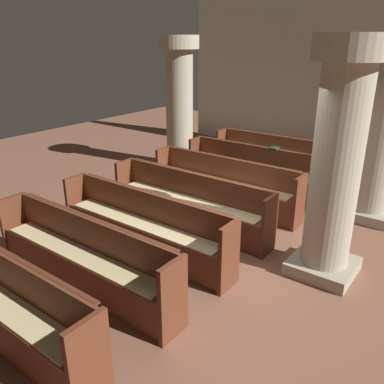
# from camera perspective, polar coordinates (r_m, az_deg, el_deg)

# --- Properties ---
(ground_plane) EXTENTS (19.20, 19.20, 0.00)m
(ground_plane) POSITION_cam_1_polar(r_m,az_deg,el_deg) (6.32, 5.67, -7.74)
(ground_plane) COLOR brown
(back_wall) EXTENTS (10.00, 0.16, 4.50)m
(back_wall) POSITION_cam_1_polar(r_m,az_deg,el_deg) (11.24, 23.15, 15.53)
(back_wall) COLOR silver
(back_wall) RESTS_ON ground
(pew_row_0) EXTENTS (3.04, 0.46, 0.93)m
(pew_row_0) POSITION_cam_1_polar(r_m,az_deg,el_deg) (9.43, 11.98, 5.09)
(pew_row_0) COLOR brown
(pew_row_0) RESTS_ON ground
(pew_row_1) EXTENTS (3.04, 0.46, 0.93)m
(pew_row_1) POSITION_cam_1_polar(r_m,az_deg,el_deg) (8.47, 8.73, 3.47)
(pew_row_1) COLOR brown
(pew_row_1) RESTS_ON ground
(pew_row_2) EXTENTS (3.04, 0.47, 0.93)m
(pew_row_2) POSITION_cam_1_polar(r_m,az_deg,el_deg) (7.55, 4.68, 1.44)
(pew_row_2) COLOR brown
(pew_row_2) RESTS_ON ground
(pew_row_3) EXTENTS (3.04, 0.46, 0.93)m
(pew_row_3) POSITION_cam_1_polar(r_m,az_deg,el_deg) (6.69, -0.44, -1.15)
(pew_row_3) COLOR brown
(pew_row_3) RESTS_ON ground
(pew_row_4) EXTENTS (3.04, 0.46, 0.93)m
(pew_row_4) POSITION_cam_1_polar(r_m,az_deg,el_deg) (5.92, -6.98, -4.43)
(pew_row_4) COLOR brown
(pew_row_4) RESTS_ON ground
(pew_row_5) EXTENTS (3.04, 0.47, 0.93)m
(pew_row_5) POSITION_cam_1_polar(r_m,az_deg,el_deg) (5.27, -15.39, -8.51)
(pew_row_5) COLOR brown
(pew_row_5) RESTS_ON ground
(pillar_aisle_side) EXTENTS (0.94, 0.94, 3.10)m
(pillar_aisle_side) POSITION_cam_1_polar(r_m,az_deg,el_deg) (7.47, 25.43, 8.16)
(pillar_aisle_side) COLOR #9F967E
(pillar_aisle_side) RESTS_ON ground
(pillar_far_side) EXTENTS (0.94, 0.94, 3.10)m
(pillar_far_side) POSITION_cam_1_polar(r_m,az_deg,el_deg) (9.78, -1.82, 12.81)
(pillar_far_side) COLOR #9F967E
(pillar_far_side) RESTS_ON ground
(pillar_aisle_rear) EXTENTS (0.90, 0.90, 3.10)m
(pillar_aisle_rear) POSITION_cam_1_polar(r_m,az_deg,el_deg) (5.31, 20.01, 4.31)
(pillar_aisle_rear) COLOR #9F967E
(pillar_aisle_rear) RESTS_ON ground
(lectern) EXTENTS (0.48, 0.45, 1.08)m
(lectern) POSITION_cam_1_polar(r_m,az_deg,el_deg) (10.23, 19.30, 5.32)
(lectern) COLOR #562B1A
(lectern) RESTS_ON ground
(hymn_book) EXTENTS (0.15, 0.20, 0.02)m
(hymn_book) POSITION_cam_1_polar(r_m,az_deg,el_deg) (8.36, 11.71, 6.19)
(hymn_book) COLOR #194723
(hymn_book) RESTS_ON pew_row_1
(kneeler_box_navy) EXTENTS (0.42, 0.25, 0.24)m
(kneeler_box_navy) POSITION_cam_1_polar(r_m,az_deg,el_deg) (8.61, 21.14, -0.17)
(kneeler_box_navy) COLOR navy
(kneeler_box_navy) RESTS_ON ground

